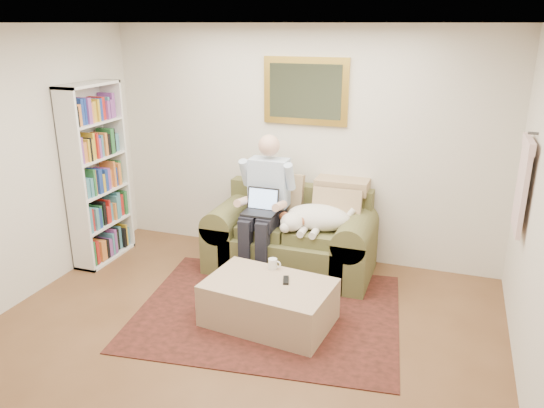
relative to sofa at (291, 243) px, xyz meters
The scene contains 12 objects.
room_shell 1.94m from the sofa, 91.39° to the right, with size 4.51×5.00×2.61m.
rug 1.01m from the sofa, 85.83° to the right, with size 2.42×1.94×0.01m, color black.
sofa is the anchor object (origin of this frame).
seated_man 0.54m from the sofa, 148.55° to the right, with size 0.58×0.83×1.49m, color #8CACD8, non-canonical shape.
laptop 0.59m from the sofa, 138.98° to the right, with size 0.34×0.27×0.25m.
sleeping_dog 0.50m from the sofa, 15.74° to the right, with size 0.73×0.46×0.27m, color white, non-canonical shape.
ottoman 1.15m from the sofa, 82.94° to the right, with size 1.11×0.71×0.40m, color tan.
coffee_mug 0.88m from the sofa, 84.61° to the right, with size 0.08×0.08×0.10m, color white.
tv_remote 1.10m from the sofa, 75.38° to the right, with size 0.05×0.15×0.02m, color black.
bookshelf 2.29m from the sofa, 168.94° to the right, with size 0.28×0.80×2.00m, color white, non-canonical shape.
wall_mirror 1.66m from the sofa, 90.00° to the left, with size 0.94×0.04×0.72m.
hanging_shirt 2.43m from the sofa, 11.01° to the right, with size 0.06×0.52×0.90m, color beige, non-canonical shape.
Camera 1 is at (1.60, -3.11, 2.60)m, focal length 35.00 mm.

